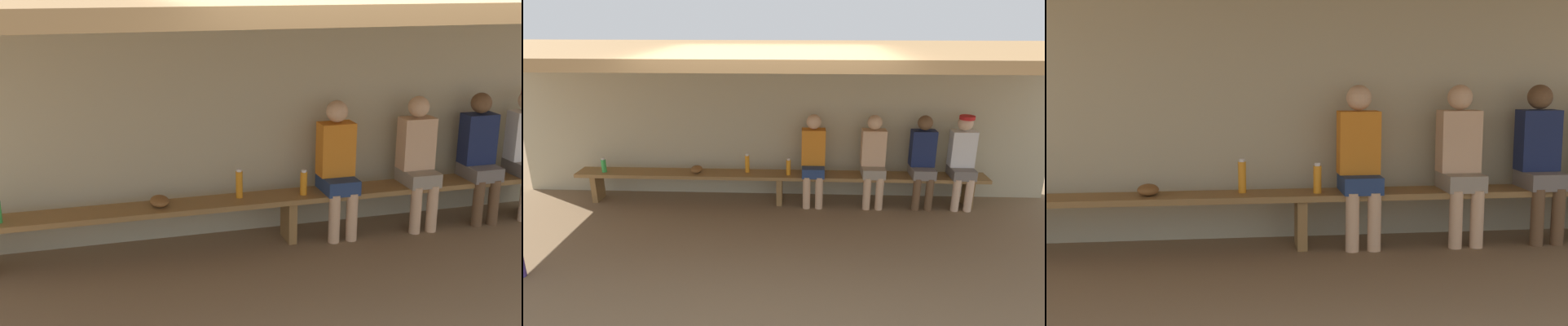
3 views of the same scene
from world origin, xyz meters
The scene contains 12 objects.
ground_plane centered at (0.00, 0.00, 0.00)m, with size 24.00×24.00×0.00m, color brown.
back_wall centered at (0.00, 2.00, 1.10)m, with size 8.00×0.20×2.20m, color #B7AD8C.
dugout_roof centered at (0.00, 0.70, 2.26)m, with size 8.00×2.80×0.12m, color #9E7547.
bench centered at (0.00, 1.55, 0.39)m, with size 6.00×0.36×0.46m.
player_in_blue centered at (2.05, 1.55, 0.73)m, with size 0.34×0.42×1.34m.
player_shirtless_tan centered at (1.35, 1.55, 0.73)m, with size 0.34×0.42×1.34m.
player_leftmost centered at (2.61, 1.55, 0.75)m, with size 0.34×0.42×1.34m.
player_middle centered at (0.49, 1.55, 0.73)m, with size 0.34×0.42×1.34m.
water_bottle_green centered at (-2.59, 1.51, 0.56)m, with size 0.07×0.07×0.22m.
water_bottle_blue centered at (0.13, 1.51, 0.58)m, with size 0.07×0.07×0.25m.
water_bottle_clear centered at (-0.48, 1.59, 0.59)m, with size 0.06×0.06×0.28m.
baseball_glove_worn centered at (-1.23, 1.56, 0.51)m, with size 0.24×0.17×0.09m, color brown.
Camera 2 is at (0.34, -4.63, 2.71)m, focal length 30.95 mm.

